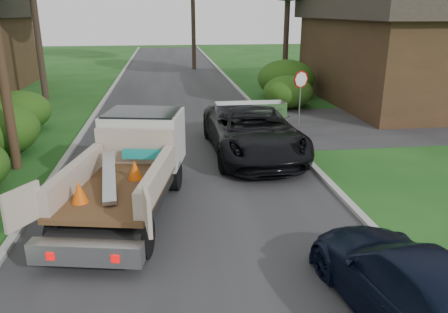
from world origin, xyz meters
TOP-DOWN VIEW (x-y plane):
  - ground at (0.00, 0.00)m, footprint 120.00×120.00m
  - road at (0.00, 10.00)m, footprint 8.00×90.00m
  - side_street at (12.00, 9.00)m, footprint 16.00×7.00m
  - curb_left at (-4.10, 10.00)m, footprint 0.20×90.00m
  - curb_right at (4.10, 10.00)m, footprint 0.20×90.00m
  - stop_sign at (5.20, 9.00)m, footprint 0.71×0.32m
  - house_right at (13.00, 14.00)m, footprint 9.72×12.96m
  - hedge_left_c at (-6.80, 10.00)m, footprint 2.60×2.60m
  - hedge_right_a at (5.80, 13.00)m, footprint 2.60×2.60m
  - hedge_right_b at (6.50, 16.00)m, footprint 3.38×3.38m
  - flatbed_truck at (-1.47, 1.90)m, footprint 3.55×6.21m
  - black_pickup at (2.40, 5.41)m, footprint 3.06×6.38m
  - navy_suv at (3.23, -3.66)m, footprint 2.36×4.77m

SIDE VIEW (x-z plane):
  - ground at x=0.00m, z-range 0.00..0.00m
  - road at x=0.00m, z-range -0.01..0.01m
  - side_street at x=12.00m, z-range 0.00..0.02m
  - curb_left at x=-4.10m, z-range 0.00..0.12m
  - curb_right at x=4.10m, z-range 0.00..0.12m
  - navy_suv at x=3.23m, z-range 0.00..1.33m
  - hedge_left_c at x=-6.80m, z-range 0.00..1.70m
  - hedge_right_a at x=5.80m, z-range 0.00..1.70m
  - black_pickup at x=2.40m, z-range 0.00..1.76m
  - hedge_right_b at x=6.50m, z-range 0.00..2.21m
  - flatbed_truck at x=-1.47m, z-range 0.10..2.32m
  - stop_sign at x=5.20m, z-range 0.54..3.02m
  - house_right at x=13.00m, z-range 0.06..6.26m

